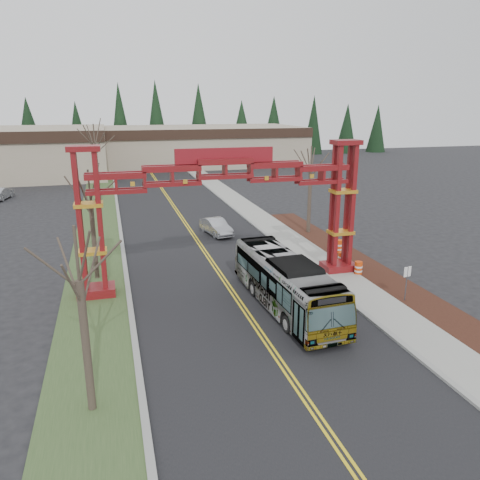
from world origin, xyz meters
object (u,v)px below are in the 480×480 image
object	(u,v)px
parked_car_far_a	(1,193)
street_sign	(407,277)
silver_sedan	(216,227)
barrel_north	(339,247)
transit_bus	(286,283)
retail_building_east	(198,145)
bare_tree_median_far	(95,146)
barrel_mid	(342,259)
gateway_arch	(225,191)
bare_tree_median_near	(79,281)
barrel_south	(358,269)
bare_tree_right_far	(311,172)
bare_tree_median_mid	(90,201)

from	to	relation	value
parked_car_far_a	street_sign	world-z (taller)	street_sign
silver_sedan	street_sign	bearing A→B (deg)	-78.69
barrel_north	silver_sedan	bearing A→B (deg)	134.58
transit_bus	street_sign	world-z (taller)	transit_bus
retail_building_east	bare_tree_median_far	distance (m)	39.94
street_sign	barrel_mid	xyz separation A→B (m)	(-0.49, 6.87, -1.09)
gateway_arch	barrel_north	bearing A→B (deg)	20.03
parked_car_far_a	barrel_mid	bearing A→B (deg)	141.26
bare_tree_median_near	barrel_mid	xyz separation A→B (m)	(16.78, 12.40, -4.70)
retail_building_east	silver_sedan	size ratio (longest dim) A/B	8.87
gateway_arch	silver_sedan	world-z (taller)	gateway_arch
gateway_arch	barrel_mid	xyz separation A→B (m)	(8.78, 1.06, -5.50)
parked_car_far_a	street_sign	distance (m)	49.07
bare_tree_median_far	barrel_south	distance (m)	32.92
gateway_arch	bare_tree_right_far	distance (m)	13.96
parked_car_far_a	silver_sedan	bearing A→B (deg)	144.39
bare_tree_median_far	barrel_north	xyz separation A→B (m)	(17.82, -22.87, -6.20)
barrel_north	barrel_south	bearing A→B (deg)	-101.21
silver_sedan	bare_tree_median_far	bearing A→B (deg)	112.33
street_sign	barrel_south	xyz separation A→B (m)	(-0.38, 4.70, -1.08)
transit_bus	barrel_north	xyz separation A→B (m)	(7.51, 8.19, -0.95)
retail_building_east	barrel_south	bearing A→B (deg)	-91.01
transit_bus	barrel_mid	world-z (taller)	transit_bus
bare_tree_median_mid	barrel_mid	xyz separation A→B (m)	(16.78, -1.90, -4.73)
bare_tree_median_far	street_sign	size ratio (longest dim) A/B	4.15
bare_tree_right_far	barrel_mid	xyz separation A→B (m)	(-1.22, -8.68, -5.02)
transit_bus	bare_tree_right_far	size ratio (longest dim) A/B	1.41
street_sign	barrel_south	bearing A→B (deg)	94.67
bare_tree_median_near	barrel_south	bearing A→B (deg)	31.20
parked_car_far_a	barrel_north	size ratio (longest dim) A/B	4.13
barrel_south	bare_tree_median_near	bearing A→B (deg)	-148.80
bare_tree_median_near	barrel_south	distance (m)	20.30
gateway_arch	barrel_north	xyz separation A→B (m)	(9.82, 3.58, -5.43)
retail_building_east	barrel_mid	xyz separation A→B (m)	(-1.22, -60.90, -3.03)
barrel_south	barrel_mid	size ratio (longest dim) A/B	1.01
bare_tree_median_mid	bare_tree_median_near	bearing A→B (deg)	-90.00
silver_sedan	bare_tree_median_near	distance (m)	25.35
parked_car_far_a	street_sign	xyz separation A→B (m)	(28.81, -39.72, 0.82)
retail_building_east	parked_car_far_a	size ratio (longest dim) A/B	8.37
transit_bus	bare_tree_right_far	world-z (taller)	bare_tree_right_far
parked_car_far_a	bare_tree_median_far	world-z (taller)	bare_tree_median_far
retail_building_east	silver_sedan	world-z (taller)	retail_building_east
gateway_arch	street_sign	bearing A→B (deg)	-32.07
barrel_south	transit_bus	bearing A→B (deg)	-152.00
gateway_arch	bare_tree_median_near	xyz separation A→B (m)	(-8.00, -11.34, -0.80)
street_sign	gateway_arch	bearing A→B (deg)	147.93
barrel_south	bare_tree_median_mid	bearing A→B (deg)	166.47
gateway_arch	bare_tree_median_near	world-z (taller)	gateway_arch
gateway_arch	bare_tree_median_far	xyz separation A→B (m)	(-8.00, 26.45, 0.77)
barrel_mid	barrel_north	size ratio (longest dim) A/B	0.88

